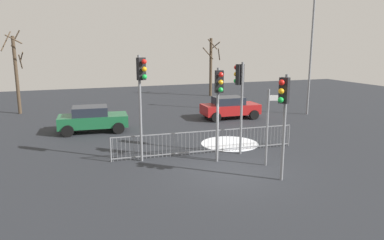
% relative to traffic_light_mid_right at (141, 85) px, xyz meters
% --- Properties ---
extents(ground_plane, '(60.00, 60.00, 0.00)m').
position_rel_traffic_light_mid_right_xyz_m(ground_plane, '(2.97, -2.31, -3.29)').
color(ground_plane, '#26282D').
extents(traffic_light_mid_right, '(0.37, 0.55, 4.48)m').
position_rel_traffic_light_mid_right_xyz_m(traffic_light_mid_right, '(0.00, 0.00, 0.00)').
color(traffic_light_mid_right, slate).
rests_on(traffic_light_mid_right, ground).
extents(traffic_light_rear_right, '(0.37, 0.55, 4.15)m').
position_rel_traffic_light_mid_right_xyz_m(traffic_light_rear_right, '(4.37, -0.22, -0.24)').
color(traffic_light_rear_right, slate).
rests_on(traffic_light_rear_right, ground).
extents(traffic_light_foreground_left, '(0.35, 0.57, 3.98)m').
position_rel_traffic_light_mid_right_xyz_m(traffic_light_foreground_left, '(2.95, -1.14, -0.37)').
color(traffic_light_foreground_left, slate).
rests_on(traffic_light_foreground_left, ground).
extents(traffic_light_foreground_right, '(0.51, 0.43, 3.89)m').
position_rel_traffic_light_mid_right_xyz_m(traffic_light_foreground_right, '(4.21, -3.85, -0.44)').
color(traffic_light_foreground_right, slate).
rests_on(traffic_light_foreground_right, ground).
extents(direction_sign_post, '(0.75, 0.31, 3.16)m').
position_rel_traffic_light_mid_right_xyz_m(direction_sign_post, '(4.72, -2.17, -1.51)').
color(direction_sign_post, slate).
rests_on(direction_sign_post, ground).
extents(pedestrian_guard_railing, '(8.60, 0.53, 1.07)m').
position_rel_traffic_light_mid_right_xyz_m(pedestrian_guard_railing, '(2.97, 0.22, -2.73)').
color(pedestrian_guard_railing, slate).
rests_on(pedestrian_guard_railing, ground).
extents(car_red_trailing, '(3.86, 2.04, 1.47)m').
position_rel_traffic_light_mid_right_xyz_m(car_red_trailing, '(7.42, 7.02, -2.52)').
color(car_red_trailing, maroon).
rests_on(car_red_trailing, ground).
extents(car_green_far, '(3.92, 2.18, 1.47)m').
position_rel_traffic_light_mid_right_xyz_m(car_green_far, '(-1.57, 6.25, -2.52)').
color(car_green_far, '#195933').
rests_on(car_green_far, ground).
extents(street_lamp, '(0.36, 0.36, 8.28)m').
position_rel_traffic_light_mid_right_xyz_m(street_lamp, '(13.27, 6.47, 1.65)').
color(street_lamp, slate).
rests_on(street_lamp, ground).
extents(bare_tree_left, '(1.45, 1.46, 5.88)m').
position_rel_traffic_light_mid_right_xyz_m(bare_tree_left, '(-6.06, 13.73, -0.29)').
color(bare_tree_left, '#473828').
rests_on(bare_tree_left, ground).
extents(bare_tree_centre, '(1.92, 1.86, 5.46)m').
position_rel_traffic_light_mid_right_xyz_m(bare_tree_centre, '(10.40, 17.39, -0.36)').
color(bare_tree_centre, '#473828').
rests_on(bare_tree_centre, ground).
extents(snow_patch_kerb, '(2.87, 2.87, 0.01)m').
position_rel_traffic_light_mid_right_xyz_m(snow_patch_kerb, '(4.69, 1.32, -3.28)').
color(snow_patch_kerb, white).
rests_on(snow_patch_kerb, ground).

